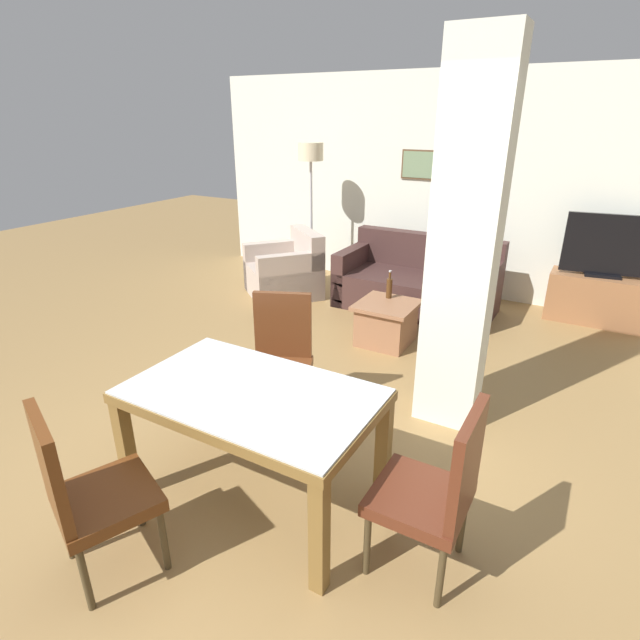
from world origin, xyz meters
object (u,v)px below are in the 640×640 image
tv_screen (608,247)px  tv_stand (596,299)px  dining_chair_near_left (86,490)px  floor_lamp (311,166)px  dining_chair_far_left (281,355)px  sofa (417,285)px  coffee_table (386,323)px  bottle (389,287)px  dining_table (253,415)px  armchair (286,273)px  dining_chair_head_right (437,488)px

tv_screen → tv_stand: bearing=172.0°
dining_chair_near_left → floor_lamp: (-1.50, 4.65, 1.04)m
dining_chair_far_left → sofa: bearing=-115.8°
coffee_table → bottle: size_ratio=2.00×
sofa → tv_screen: (1.91, 0.57, 0.59)m
dining_chair_near_left → tv_stand: size_ratio=0.96×
dining_chair_near_left → tv_screen: tv_screen is taller
bottle → tv_screen: (1.88, 1.54, 0.33)m
coffee_table → tv_stand: size_ratio=0.58×
dining_table → coffee_table: dining_table is taller
coffee_table → tv_screen: bearing=42.8°
tv_stand → dining_chair_near_left: bearing=-111.8°
armchair → floor_lamp: (0.04, 0.58, 1.28)m
dining_chair_far_left → tv_screen: bearing=-144.6°
dining_chair_far_left → bottle: size_ratio=3.34×
coffee_table → dining_chair_near_left: bearing=-93.1°
bottle → tv_stand: size_ratio=0.29×
dining_chair_near_left → coffee_table: (0.18, 3.32, -0.30)m
dining_chair_near_left → floor_lamp: floor_lamp is taller
dining_chair_near_left → tv_screen: (2.01, 5.02, 0.35)m
dining_chair_far_left → tv_stand: size_ratio=0.96×
dining_table → coffee_table: 2.50m
dining_table → dining_chair_head_right: bearing=0.0°
sofa → armchair: size_ratio=1.56×
sofa → bottle: size_ratio=6.26×
sofa → tv_screen: bearing=-163.5°
dining_chair_far_left → dining_table: bearing=90.0°
dining_chair_far_left → armchair: bearing=-80.9°
coffee_table → bottle: 0.36m
armchair → tv_screen: tv_screen is taller
dining_table → bottle: size_ratio=4.92×
coffee_table → tv_stand: 2.49m
sofa → floor_lamp: (-1.61, 0.20, 1.28)m
dining_chair_near_left → tv_screen: size_ratio=1.10×
dining_chair_head_right → dining_chair_near_left: bearing=120.4°
dining_chair_head_right → floor_lamp: floor_lamp is taller
dining_chair_near_left → sofa: (0.10, 4.45, -0.24)m
tv_screen → armchair: bearing=6.9°
sofa → bottle: (0.02, -0.97, 0.26)m
dining_table → dining_chair_head_right: dining_chair_head_right is taller
coffee_table → tv_stand: tv_stand is taller
dining_chair_far_left → armchair: size_ratio=0.83×
dining_chair_near_left → armchair: (-1.54, 4.07, -0.24)m
dining_table → sofa: sofa is taller
dining_table → tv_stand: bearing=68.3°
armchair → tv_stand: size_ratio=1.16×
tv_stand → tv_screen: bearing=180.0°
dining_chair_near_left → bottle: size_ratio=3.34×
tv_stand → tv_screen: size_ratio=1.14×
dining_chair_head_right → bottle: 2.95m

